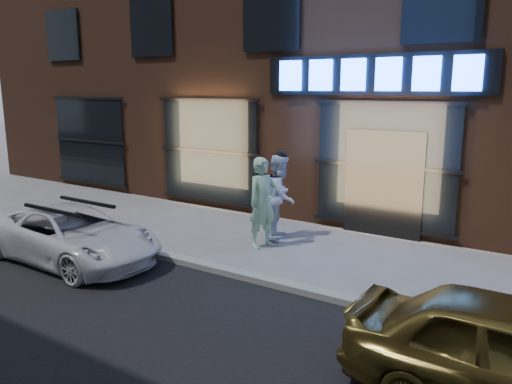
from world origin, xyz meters
TOP-DOWN VIEW (x-y plane):
  - ground at (0.00, 0.00)m, footprint 90.00×90.00m
  - curb at (0.00, 0.00)m, footprint 60.00×0.25m
  - storefront_building at (-0.00, 7.99)m, footprint 30.20×8.28m
  - man_bowtie at (-1.83, 1.73)m, footprint 0.66×0.81m
  - man_cap at (-1.86, 2.51)m, footprint 0.93×1.08m
  - white_suv at (-4.42, -1.06)m, footprint 3.83×1.82m

SIDE VIEW (x-z plane):
  - ground at x=0.00m, z-range 0.00..0.00m
  - curb at x=0.00m, z-range 0.00..0.12m
  - white_suv at x=-4.42m, z-range 0.00..1.06m
  - man_cap at x=-1.86m, z-range 0.00..1.89m
  - man_bowtie at x=-1.83m, z-range 0.00..1.91m
  - storefront_building at x=0.00m, z-range 0.00..10.30m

